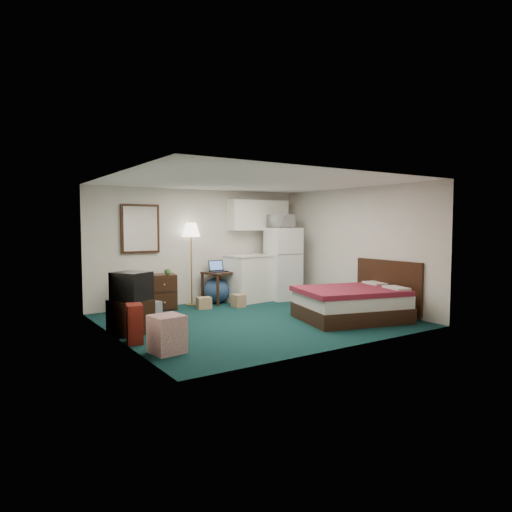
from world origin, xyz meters
TOP-DOWN VIEW (x-y plane):
  - floor at (0.00, 0.00)m, footprint 5.00×4.50m
  - ceiling at (0.00, 0.00)m, footprint 5.00×4.50m
  - walls at (0.00, 0.00)m, footprint 5.01×4.51m
  - mirror at (-1.35, 2.22)m, footprint 0.80×0.06m
  - upper_cabinets at (1.45, 2.08)m, footprint 1.50×0.35m
  - headboard at (2.46, -0.94)m, footprint 0.06×1.56m
  - dresser at (-1.27, 1.98)m, footprint 1.13×0.67m
  - floor_lamp at (-0.29, 2.05)m, footprint 0.40×0.40m
  - desk at (0.28, 1.90)m, footprint 0.67×0.67m
  - exercise_ball at (0.26, 1.96)m, footprint 0.59×0.59m
  - kitchen_counter at (0.98, 1.78)m, footprint 1.02×0.83m
  - fridge at (1.81, 1.59)m, footprint 0.76×0.76m
  - bed at (1.47, -0.94)m, footprint 2.09×1.81m
  - tv_stand at (-2.21, 0.28)m, footprint 0.68×0.71m
  - suitcase at (-2.35, -0.37)m, footprint 0.30×0.40m
  - retail_box at (-2.16, -1.11)m, footprint 0.46×0.46m
  - file_bin at (-1.54, 1.30)m, footprint 0.50×0.43m
  - cardboard_box_a at (-0.27, 1.52)m, footprint 0.32×0.28m
  - cardboard_box_b at (0.42, 1.29)m, footprint 0.24×0.27m
  - laptop at (0.29, 1.90)m, footprint 0.36×0.30m
  - crt_tv at (-2.19, 0.25)m, footprint 0.68×0.70m
  - microwave at (1.78, 1.62)m, footprint 0.57×0.34m
  - book_a at (-1.56, 1.97)m, footprint 0.15×0.05m
  - book_b at (-1.39, 2.09)m, footprint 0.17×0.10m
  - mug at (-0.94, 1.82)m, footprint 0.15×0.13m

SIDE VIEW (x-z plane):
  - floor at x=0.00m, z-range -0.01..0.01m
  - cardboard_box_a at x=-0.27m, z-range 0.00..0.24m
  - cardboard_box_b at x=0.42m, z-range 0.00..0.27m
  - file_bin at x=-1.54m, z-range 0.00..0.29m
  - retail_box at x=-2.16m, z-range 0.00..0.51m
  - tv_stand at x=-2.21m, z-range 0.00..0.54m
  - exercise_ball at x=0.26m, z-range 0.00..0.56m
  - suitcase at x=-2.35m, z-range 0.00..0.58m
  - bed at x=1.47m, z-range 0.00..0.58m
  - desk at x=0.28m, z-range 0.00..0.70m
  - dresser at x=-1.27m, z-range 0.00..0.72m
  - kitchen_counter at x=0.98m, z-range 0.00..1.02m
  - headboard at x=2.46m, z-range 0.05..1.05m
  - crt_tv at x=-2.19m, z-range 0.54..0.99m
  - mug at x=-0.94m, z-range 0.72..0.85m
  - laptop at x=0.29m, z-range 0.70..0.94m
  - book_a at x=-1.56m, z-range 0.72..0.93m
  - fridge at x=1.81m, z-range 0.00..1.66m
  - book_b at x=-1.39m, z-range 0.72..0.96m
  - floor_lamp at x=-0.29m, z-range 0.00..1.78m
  - walls at x=0.00m, z-range 0.00..2.50m
  - mirror at x=-1.35m, z-range 1.15..2.15m
  - microwave at x=1.78m, z-range 1.66..2.04m
  - upper_cabinets at x=1.45m, z-range 1.60..2.30m
  - ceiling at x=0.00m, z-range 2.50..2.50m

